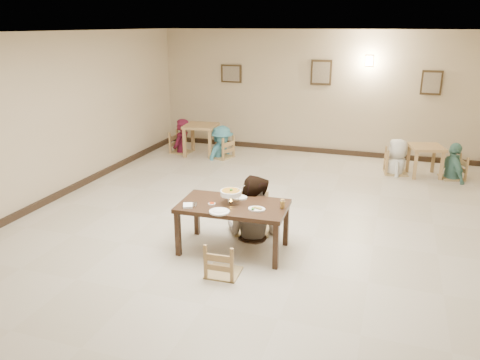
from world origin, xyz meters
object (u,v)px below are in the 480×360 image
(chair_near, at_px, (223,242))
(bg_table_left, at_px, (201,130))
(bg_diner_d, at_px, (457,143))
(chair_far, at_px, (253,198))
(curry_warmer, at_px, (231,193))
(bg_diner_b, at_px, (221,126))
(main_diner, at_px, (253,176))
(bg_table_right, at_px, (426,152))
(bg_diner_a, at_px, (180,119))
(bg_chair_rl, at_px, (398,151))
(bg_chair_lr, at_px, (221,137))
(main_table, at_px, (233,209))
(bg_chair_rr, at_px, (455,157))
(bg_diner_c, at_px, (399,139))
(drink_glass, at_px, (283,204))
(bg_chair_ll, at_px, (181,133))

(chair_near, distance_m, bg_table_left, 5.92)
(bg_table_left, relative_size, bg_diner_d, 0.55)
(chair_far, xyz_separation_m, bg_diner_d, (3.24, 3.87, 0.22))
(curry_warmer, bearing_deg, bg_diner_b, 112.25)
(main_diner, bearing_deg, bg_diner_d, -117.42)
(curry_warmer, distance_m, bg_diner_b, 4.93)
(bg_table_right, relative_size, bg_diner_a, 0.47)
(chair_far, xyz_separation_m, bg_chair_rl, (2.10, 3.86, -0.03))
(chair_near, relative_size, bg_table_left, 1.07)
(bg_diner_d, bearing_deg, chair_near, 125.08)
(bg_diner_b, bearing_deg, bg_chair_lr, 0.00)
(main_table, height_order, bg_chair_rl, bg_chair_rl)
(bg_chair_rr, distance_m, bg_diner_b, 5.22)
(bg_diner_b, height_order, bg_diner_d, bg_diner_b)
(bg_diner_c, bearing_deg, bg_table_left, -96.30)
(bg_diner_d, bearing_deg, bg_diner_b, 66.48)
(main_diner, distance_m, bg_diner_a, 5.16)
(main_diner, xyz_separation_m, drink_glass, (0.58, -0.53, -0.19))
(bg_chair_rl, bearing_deg, main_table, 146.73)
(drink_glass, bearing_deg, chair_far, 133.55)
(bg_chair_lr, bearing_deg, bg_diner_b, 180.00)
(chair_near, distance_m, bg_diner_a, 6.23)
(bg_chair_lr, height_order, bg_diner_c, bg_diner_c)
(main_table, bearing_deg, curry_warmer, 151.12)
(bg_chair_rl, distance_m, bg_diner_d, 1.16)
(bg_chair_ll, bearing_deg, bg_diner_c, -89.55)
(bg_diner_c, xyz_separation_m, bg_diner_d, (1.14, 0.01, -0.00))
(chair_far, relative_size, bg_chair_lr, 1.07)
(drink_glass, distance_m, bg_diner_c, 4.75)
(main_diner, xyz_separation_m, bg_diner_b, (-2.02, 3.98, -0.18))
(main_table, relative_size, chair_near, 1.72)
(bg_diner_c, bearing_deg, bg_chair_ll, -96.68)
(bg_table_left, distance_m, bg_chair_rr, 5.78)
(curry_warmer, height_order, bg_chair_rl, bg_chair_rl)
(main_table, distance_m, bg_diner_d, 5.66)
(bg_chair_lr, height_order, bg_chair_rr, bg_chair_lr)
(bg_diner_b, relative_size, bg_diner_c, 1.01)
(chair_near, relative_size, bg_diner_b, 0.58)
(curry_warmer, xyz_separation_m, bg_chair_rl, (2.21, 4.56, -0.35))
(chair_far, relative_size, bg_chair_rr, 1.16)
(bg_table_left, bearing_deg, main_table, -62.01)
(main_table, xyz_separation_m, bg_diner_b, (-1.91, 4.58, 0.15))
(bg_chair_ll, height_order, bg_diner_d, bg_diner_d)
(chair_far, xyz_separation_m, bg_chair_ll, (-3.10, 3.96, -0.04))
(bg_chair_rr, relative_size, bg_diner_c, 0.61)
(chair_far, bearing_deg, main_table, -108.82)
(main_table, bearing_deg, drink_glass, 2.95)
(chair_far, relative_size, bg_chair_ll, 1.08)
(main_table, xyz_separation_m, bg_chair_rr, (3.30, 4.59, -0.16))
(main_table, relative_size, bg_chair_rr, 1.64)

